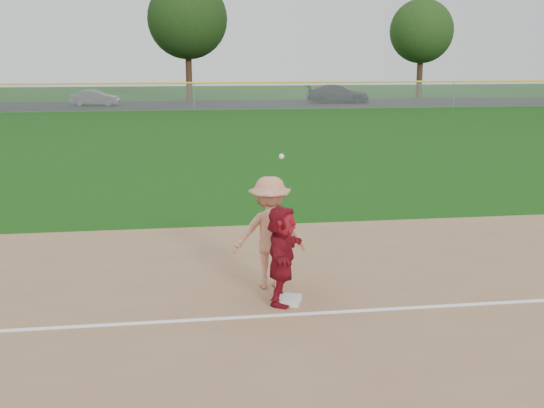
{
  "coord_description": "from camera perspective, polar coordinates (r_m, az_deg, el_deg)",
  "views": [
    {
      "loc": [
        -1.83,
        -10.69,
        4.01
      ],
      "look_at": [
        0.0,
        1.5,
        1.3
      ],
      "focal_mm": 45.0,
      "sensor_mm": 36.0,
      "label": 1
    }
  ],
  "objects": [
    {
      "name": "foul_line",
      "position": [
        10.82,
        1.83,
        -9.22
      ],
      "size": [
        60.0,
        0.1,
        0.01
      ],
      "primitive_type": "cube",
      "color": "white",
      "rests_on": "infield_dirt"
    },
    {
      "name": "base_runner",
      "position": [
        11.06,
        0.83,
        -4.27
      ],
      "size": [
        0.93,
        1.59,
        1.64
      ],
      "primitive_type": "imported",
      "rotation": [
        0.0,
        0.0,
        1.25
      ],
      "color": "maroon",
      "rests_on": "infield_dirt"
    },
    {
      "name": "car_mid",
      "position": [
        56.75,
        -14.56,
        8.59
      ],
      "size": [
        3.88,
        1.59,
        1.25
      ],
      "primitive_type": "imported",
      "rotation": [
        0.0,
        0.0,
        1.5
      ],
      "color": "#4F5156",
      "rests_on": "parking_asphalt"
    },
    {
      "name": "car_right",
      "position": [
        58.36,
        5.51,
        9.16
      ],
      "size": [
        5.53,
        2.86,
        1.53
      ],
      "primitive_type": "imported",
      "rotation": [
        0.0,
        0.0,
        1.43
      ],
      "color": "black",
      "rests_on": "parking_asphalt"
    },
    {
      "name": "parking_asphalt",
      "position": [
        56.86,
        -6.74,
        8.27
      ],
      "size": [
        120.0,
        10.0,
        0.01
      ],
      "primitive_type": "cube",
      "color": "black",
      "rests_on": "ground"
    },
    {
      "name": "ground",
      "position": [
        11.56,
        1.11,
        -7.89
      ],
      "size": [
        160.0,
        160.0,
        0.0
      ],
      "primitive_type": "plane",
      "color": "#12430C",
      "rests_on": "ground"
    },
    {
      "name": "outfield_fence",
      "position": [
        50.77,
        -6.56,
        10.0
      ],
      "size": [
        110.0,
        0.12,
        110.0
      ],
      "color": "#999EA0",
      "rests_on": "ground"
    },
    {
      "name": "tree_2",
      "position": [
        62.29,
        -7.08,
        15.11
      ],
      "size": [
        7.0,
        7.0,
        10.58
      ],
      "color": "#322012",
      "rests_on": "ground"
    },
    {
      "name": "first_base_play",
      "position": [
        11.79,
        -0.19,
        -2.39
      ],
      "size": [
        1.27,
        0.74,
        2.37
      ],
      "color": "#ACACAF",
      "rests_on": "infield_dirt"
    },
    {
      "name": "first_base",
      "position": [
        11.3,
        1.29,
        -8.03
      ],
      "size": [
        0.54,
        0.54,
        0.1
      ],
      "primitive_type": "cube",
      "rotation": [
        0.0,
        0.0,
        -0.35
      ],
      "color": "silver",
      "rests_on": "infield_dirt"
    },
    {
      "name": "tree_3",
      "position": [
        67.85,
        12.41,
        13.93
      ],
      "size": [
        6.0,
        6.0,
        9.19
      ],
      "color": "#332212",
      "rests_on": "ground"
    }
  ]
}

